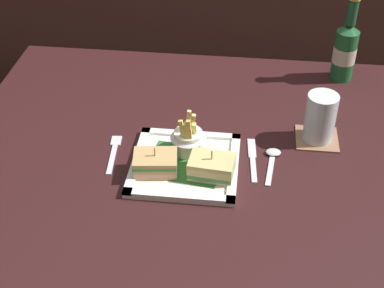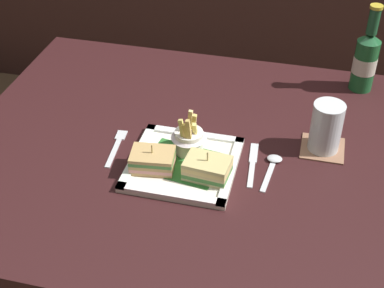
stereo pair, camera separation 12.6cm
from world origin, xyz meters
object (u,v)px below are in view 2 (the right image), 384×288
square_plate (183,164)px  beer_bottle (366,59)px  dining_table (200,196)px  spoon (273,163)px  sandwich_half_right (207,168)px  knife (253,163)px  fork (117,146)px  water_glass (326,129)px  sandwich_half_left (153,160)px  fries_cup (189,137)px

square_plate → beer_bottle: bearing=48.9°
dining_table → spoon: 0.23m
sandwich_half_right → knife: 0.12m
square_plate → spoon: (0.20, 0.06, -0.00)m
sandwich_half_right → beer_bottle: size_ratio=0.43×
square_plate → sandwich_half_right: 0.07m
fork → water_glass: bearing=12.7°
sandwich_half_right → knife: bearing=42.1°
dining_table → water_glass: bearing=14.3°
sandwich_half_left → beer_bottle: size_ratio=0.43×
dining_table → sandwich_half_right: 0.21m
sandwich_half_left → sandwich_half_right: 0.12m
sandwich_half_left → water_glass: 0.40m
dining_table → sandwich_half_right: (0.04, -0.10, 0.18)m
square_plate → sandwich_half_right: (0.06, -0.03, 0.03)m
beer_bottle → fork: size_ratio=1.67×
beer_bottle → water_glass: beer_bottle is taller
beer_bottle → spoon: 0.44m
knife → water_glass: bearing=31.2°
sandwich_half_left → square_plate: bearing=26.4°
sandwich_half_left → beer_bottle: 0.65m
sandwich_half_right → spoon: bearing=33.0°
beer_bottle → fork: (-0.56, -0.41, -0.09)m
beer_bottle → spoon: bearing=-116.1°
fries_cup → knife: bearing=1.9°
sandwich_half_right → fork: 0.24m
sandwich_half_right → spoon: sandwich_half_right is taller
sandwich_half_right → beer_bottle: 0.57m
dining_table → fries_cup: bearing=-129.6°
dining_table → beer_bottle: (0.36, 0.37, 0.24)m
water_glass → spoon: water_glass is taller
square_plate → sandwich_half_right: size_ratio=2.32×
fries_cup → water_glass: (0.30, 0.10, 0.01)m
sandwich_half_left → beer_bottle: bearing=46.6°
sandwich_half_left → fork: (-0.11, 0.06, -0.03)m
spoon → water_glass: bearing=38.7°
knife → fries_cup: bearing=-178.1°
sandwich_half_right → fries_cup: size_ratio=1.00×
square_plate → fries_cup: 0.06m
square_plate → water_glass: 0.34m
knife → sandwich_half_left: bearing=-159.3°
sandwich_half_right → water_glass: 0.30m
dining_table → spoon: bearing=-4.6°
sandwich_half_left → water_glass: size_ratio=0.86×
sandwich_half_right → sandwich_half_left: bearing=180.0°
square_plate → knife: size_ratio=1.50×
sandwich_half_left → spoon: bearing=18.6°
knife → spoon: 0.05m
dining_table → water_glass: water_glass is taller
square_plate → spoon: square_plate is taller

